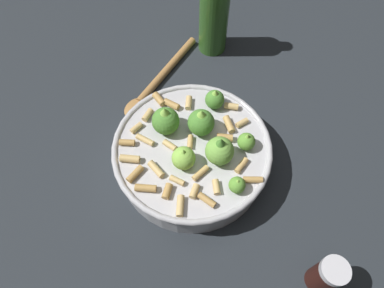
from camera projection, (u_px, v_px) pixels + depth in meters
name	position (u px, v px, depth m)	size (l,w,h in m)	color
ground_plane	(192.00, 163.00, 0.63)	(2.40, 2.40, 0.00)	#23282D
cooking_pan	(193.00, 152.00, 0.60)	(0.27, 0.27, 0.12)	#B7B7BC
pepper_shaker	(326.00, 275.00, 0.49)	(0.04, 0.04, 0.08)	#33140F
olive_oil_bottle	(214.00, 13.00, 0.70)	(0.06, 0.06, 0.22)	#336023
wooden_spoon	(158.00, 80.00, 0.72)	(0.22, 0.16, 0.02)	#9E703D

